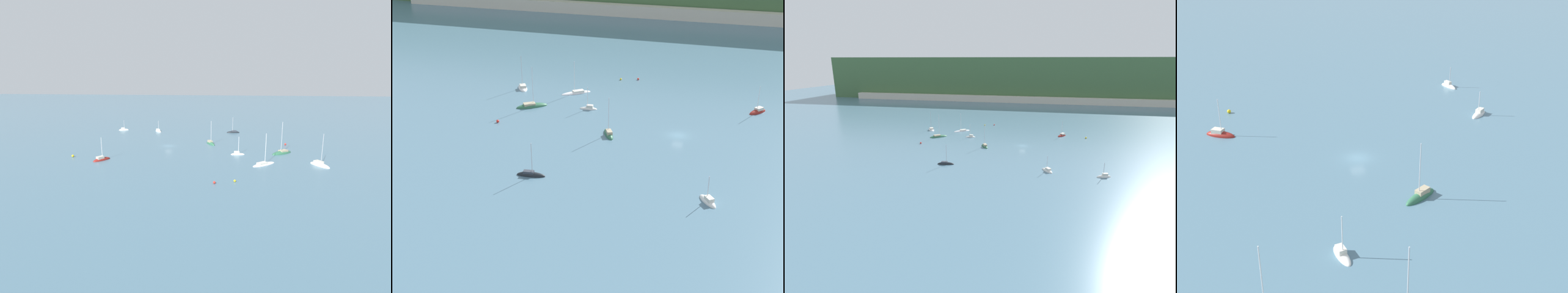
# 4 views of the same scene
# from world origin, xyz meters

# --- Properties ---
(ground_plane) EXTENTS (600.00, 600.00, 0.00)m
(ground_plane) POSITION_xyz_m (0.00, 0.00, 0.00)
(ground_plane) COLOR slate
(shore_town_strip) EXTENTS (334.59, 6.00, 5.47)m
(shore_town_strip) POSITION_xyz_m (0.00, 136.81, 2.73)
(shore_town_strip) COLOR beige
(shore_town_strip) RESTS_ON ground_plane
(sailboat_0) EXTENTS (5.89, 7.26, 10.61)m
(sailboat_0) POSITION_xyz_m (-50.09, 20.78, 0.13)
(sailboat_0) COLOR white
(sailboat_0) RESTS_ON ground_plane
(sailboat_1) EXTENTS (8.40, 7.60, 10.16)m
(sailboat_1) POSITION_xyz_m (-33.43, 21.65, 0.09)
(sailboat_1) COLOR silver
(sailboat_1) RESTS_ON ground_plane
(sailboat_2) EXTENTS (5.21, 6.09, 8.24)m
(sailboat_2) POSITION_xyz_m (17.50, 21.89, 0.12)
(sailboat_2) COLOR maroon
(sailboat_2) RESTS_ON ground_plane
(sailboat_3) EXTENTS (8.53, 7.43, 12.05)m
(sailboat_3) POSITION_xyz_m (-41.22, 7.19, 0.08)
(sailboat_3) COLOR #2D6647
(sailboat_3) RESTS_ON ground_plane
(sailboat_4) EXTENTS (4.50, 5.17, 6.02)m
(sailboat_4) POSITION_xyz_m (10.65, -29.67, 0.12)
(sailboat_4) COLOR white
(sailboat_4) RESTS_ON ground_plane
(sailboat_5) EXTENTS (6.20, 2.39, 8.14)m
(sailboat_5) POSITION_xyz_m (-25.10, -30.22, 0.09)
(sailboat_5) COLOR black
(sailboat_5) RESTS_ON ground_plane
(sailboat_6) EXTENTS (4.89, 2.05, 6.77)m
(sailboat_6) POSITION_xyz_m (-25.91, 10.32, 0.16)
(sailboat_6) COLOR white
(sailboat_6) RESTS_ON ground_plane
(sailboat_8) EXTENTS (4.62, 6.57, 10.22)m
(sailboat_8) POSITION_xyz_m (-15.84, -5.01, 0.13)
(sailboat_8) COLOR #2D6647
(sailboat_8) RESTS_ON ground_plane
(mooring_buoy_0) EXTENTS (0.66, 0.66, 0.66)m
(mooring_buoy_0) POSITION_xyz_m (-19.25, 39.78, 0.33)
(mooring_buoy_0) COLOR red
(mooring_buoy_0) RESTS_ON ground_plane
(mooring_buoy_2) EXTENTS (0.60, 0.60, 0.60)m
(mooring_buoy_2) POSITION_xyz_m (-24.38, 37.98, 0.30)
(mooring_buoy_2) COLOR yellow
(mooring_buoy_2) RESTS_ON ground_plane
(mooring_buoy_3) EXTENTS (0.73, 0.73, 0.73)m
(mooring_buoy_3) POSITION_xyz_m (-44.77, -6.11, 0.37)
(mooring_buoy_3) COLOR red
(mooring_buoy_3) RESTS_ON ground_plane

